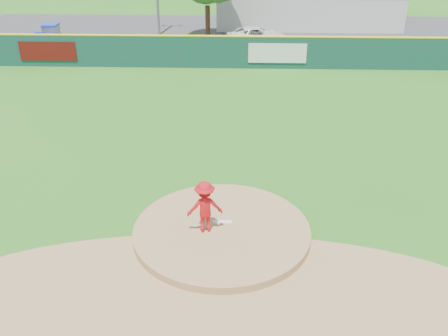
{
  "coord_description": "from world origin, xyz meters",
  "views": [
    {
      "loc": [
        0.51,
        -12.79,
        9.11
      ],
      "look_at": [
        0.0,
        2.0,
        1.3
      ],
      "focal_mm": 40.0,
      "sensor_mm": 36.0,
      "label": 1
    }
  ],
  "objects_px": {
    "pool_building_grp": "(306,3)",
    "playground_slide": "(51,36)",
    "pitcher": "(205,207)",
    "van": "(257,36)"
  },
  "relations": [
    {
      "from": "pitcher",
      "to": "playground_slide",
      "type": "height_order",
      "value": "pitcher"
    },
    {
      "from": "pitcher",
      "to": "pool_building_grp",
      "type": "height_order",
      "value": "pool_building_grp"
    },
    {
      "from": "pitcher",
      "to": "pool_building_grp",
      "type": "bearing_deg",
      "value": -113.32
    },
    {
      "from": "pool_building_grp",
      "to": "van",
      "type": "bearing_deg",
      "value": -119.06
    },
    {
      "from": "pool_building_grp",
      "to": "pitcher",
      "type": "bearing_deg",
      "value": -101.45
    },
    {
      "from": "van",
      "to": "pool_building_grp",
      "type": "distance_m",
      "value": 8.96
    },
    {
      "from": "van",
      "to": "pool_building_grp",
      "type": "relative_size",
      "value": 0.29
    },
    {
      "from": "pool_building_grp",
      "to": "playground_slide",
      "type": "relative_size",
      "value": 5.17
    },
    {
      "from": "pitcher",
      "to": "playground_slide",
      "type": "bearing_deg",
      "value": -73.11
    },
    {
      "from": "pitcher",
      "to": "pool_building_grp",
      "type": "xyz_separation_m",
      "value": [
        6.51,
        32.12,
        0.58
      ]
    }
  ]
}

